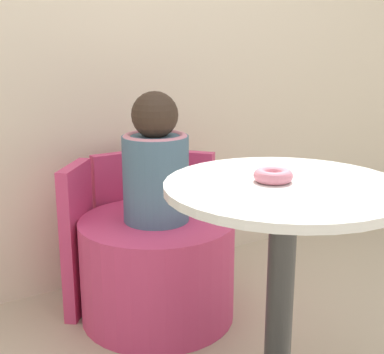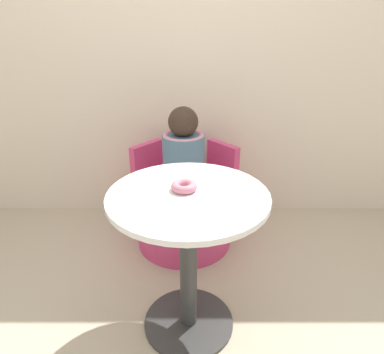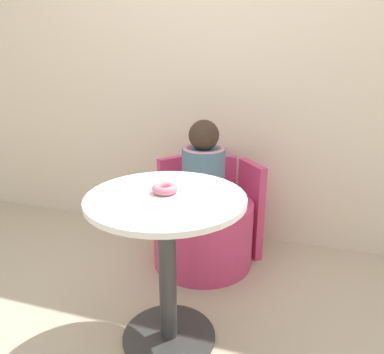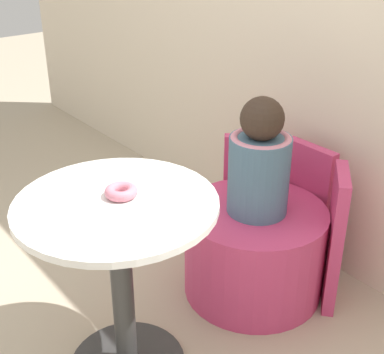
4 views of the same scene
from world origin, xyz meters
name	(u,v)px [view 1 (image 1 of 4)]	position (x,y,z in m)	size (l,w,h in m)	color
back_wall	(103,19)	(0.00, 1.13, 1.20)	(6.00, 0.06, 2.40)	beige
round_table	(282,257)	(0.04, -0.04, 0.51)	(0.68, 0.68, 0.73)	#333333
tub_chair	(158,268)	(0.00, 0.66, 0.21)	(0.63, 0.63, 0.42)	#D13D70
booth_backrest	(131,225)	(0.00, 0.92, 0.31)	(0.73, 0.26, 0.63)	#D13D70
child_figure	(156,164)	(0.00, 0.66, 0.65)	(0.26, 0.26, 0.51)	slate
donut	(273,176)	(0.02, -0.01, 0.75)	(0.11, 0.11, 0.04)	pink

